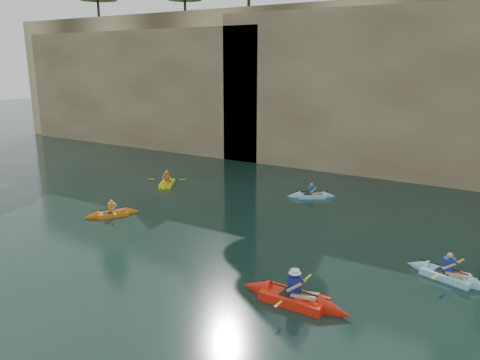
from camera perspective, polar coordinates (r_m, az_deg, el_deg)
The scene contains 11 objects.
ground at distance 15.75m, azimuth -15.35°, elevation -15.18°, with size 160.00×160.00×0.00m, color black.
cliff at distance 40.48m, azimuth 17.21°, elevation 11.40°, with size 70.00×16.00×12.00m, color tan.
cliff_slab_west at distance 43.95m, azimuth -12.26°, elevation 10.95°, with size 26.00×2.40×10.56m, color tan.
cliff_slab_center at distance 32.84m, azimuth 17.20°, elevation 10.34°, with size 24.00×2.40×11.40m, color tan.
sea_cave_west at distance 42.42m, azimuth -10.67°, elevation 6.46°, with size 4.50×1.00×4.00m, color black.
sea_cave_center at distance 34.74m, azimuth 6.81°, elevation 4.24°, with size 3.50×1.00×3.20m, color black.
main_kayaker at distance 15.69m, azimuth 6.60°, elevation -14.06°, with size 3.87×2.59×1.44m.
kayaker_orange at distance 24.57m, azimuth -15.33°, elevation -3.96°, with size 2.10×2.67×1.06m.
kayaker_ltblue_near at distance 18.70m, azimuth 24.00°, elevation -10.54°, with size 3.24×2.37×1.25m.
kayaker_yellow at distance 29.78m, azimuth -8.88°, elevation -0.38°, with size 2.11×2.93×1.21m.
kayaker_ltblue_mid at distance 27.14m, azimuth 8.68°, elevation -1.86°, with size 2.71×2.05×1.06m.
Camera 1 is at (10.35, -9.10, 7.62)m, focal length 35.00 mm.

